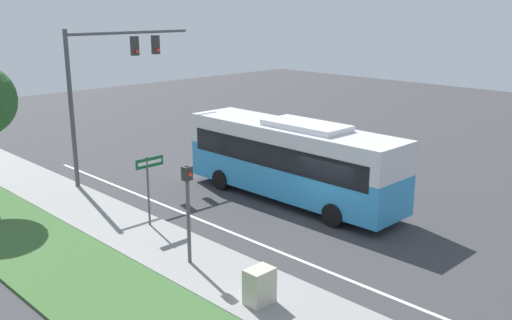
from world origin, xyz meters
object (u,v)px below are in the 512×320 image
at_px(pedestrian_signal, 188,200).
at_px(street_sign, 149,179).
at_px(bus, 292,157).
at_px(utility_cabinet, 260,286).
at_px(signal_gantry, 107,74).

bearing_deg(pedestrian_signal, street_sign, 74.55).
relative_size(bus, utility_cabinet, 10.08).
relative_size(bus, street_sign, 3.74).
bearing_deg(utility_cabinet, signal_gantry, 75.33).
xyz_separation_m(signal_gantry, street_sign, (-2.26, -6.37, -3.19)).
bearing_deg(utility_cabinet, pedestrian_signal, 85.74).
xyz_separation_m(bus, pedestrian_signal, (-7.13, -2.06, 0.34)).
height_order(bus, utility_cabinet, bus).
height_order(street_sign, utility_cabinet, street_sign).
height_order(signal_gantry, pedestrian_signal, signal_gantry).
bearing_deg(signal_gantry, pedestrian_signal, -108.05).
xyz_separation_m(signal_gantry, utility_cabinet, (-3.51, -13.41, -4.45)).
distance_m(signal_gantry, pedestrian_signal, 10.89).
distance_m(bus, pedestrian_signal, 7.43).
distance_m(bus, utility_cabinet, 9.29).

